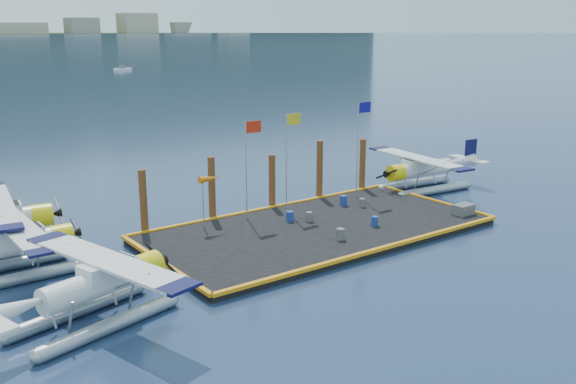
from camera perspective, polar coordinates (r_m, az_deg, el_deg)
name	(u,v)px	position (r m, az deg, el deg)	size (l,w,h in m)	color
ground	(317,233)	(38.08, 2.63, -3.67)	(4000.00, 4000.00, 0.00)	#182A49
dock	(317,230)	(38.01, 2.63, -3.39)	(20.00, 10.00, 0.40)	black
dock_bumpers	(317,225)	(37.93, 2.63, -2.97)	(20.25, 10.25, 0.18)	orange
seaplane_a	(100,287)	(27.71, -16.36, -8.09)	(9.14, 9.86, 3.50)	#979DA5
seaplane_b	(12,248)	(33.86, -23.34, -4.62)	(8.62, 9.49, 3.40)	#979DA5
seaplane_d	(422,171)	(48.18, 11.79, 1.81)	(8.86, 9.78, 3.46)	#979DA5
drum_0	(290,216)	(38.88, 0.16, -2.17)	(0.44, 0.44, 0.61)	navy
drum_1	(375,221)	(38.32, 7.71, -2.59)	(0.41, 0.41, 0.58)	navy
drum_2	(362,203)	(42.24, 6.61, -0.95)	(0.39, 0.39, 0.55)	#4E4E53
drum_3	(340,234)	(35.70, 4.68, -3.76)	(0.45, 0.45, 0.64)	#4E4E53
drum_4	(344,200)	(42.43, 4.96, -0.76)	(0.47, 0.47, 0.66)	navy
drum_5	(309,217)	(38.91, 1.90, -2.20)	(0.40, 0.40, 0.57)	#4E4E53
crate	(463,209)	(41.74, 15.32, -1.50)	(1.30, 0.87, 0.65)	#4E4E53
flagpole_red	(249,155)	(38.64, -3.50, 3.33)	(1.14, 0.08, 6.00)	#98979F
flagpole_yellow	(289,147)	(40.28, 0.09, 3.99)	(1.14, 0.08, 6.20)	#98979F
flagpole_blue	(360,135)	(44.01, 6.41, 5.04)	(1.14, 0.08, 6.50)	#98979F
windsock	(210,180)	(37.52, -6.98, 1.08)	(1.40, 0.44, 3.12)	#98979F
piling_0	(144,204)	(37.74, -12.72, -1.02)	(0.44, 0.44, 4.00)	#4B2715
piling_1	(212,190)	(39.63, -6.78, 0.14)	(0.44, 0.44, 4.20)	#4B2715
piling_2	(272,183)	(42.00, -1.43, 0.78)	(0.44, 0.44, 3.80)	#4B2715
piling_3	(320,172)	(44.28, 2.82, 1.83)	(0.44, 0.44, 4.30)	#4B2715
piling_4	(362,166)	(46.88, 6.63, 2.28)	(0.44, 0.44, 4.00)	#4B2715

